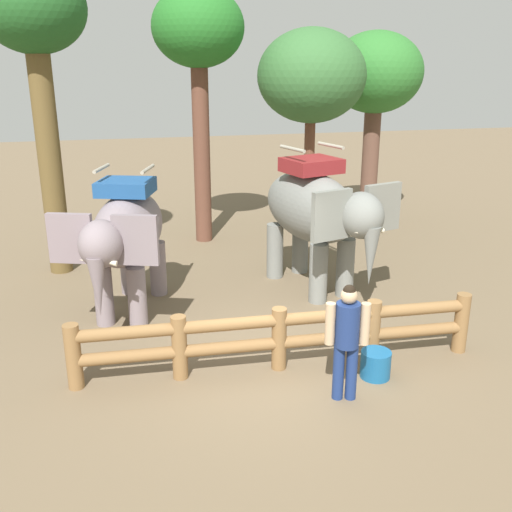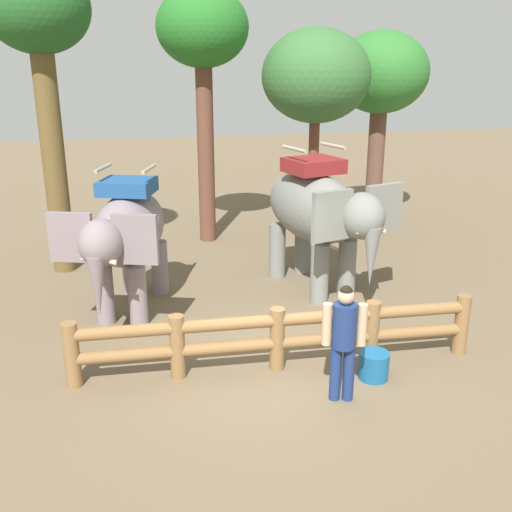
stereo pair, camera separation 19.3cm
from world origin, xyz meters
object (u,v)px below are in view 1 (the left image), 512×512
object	(u,v)px
elephant_center	(317,212)
feed_bucket	(376,364)
tree_far_left	(198,38)
elephant_near_left	(126,235)
tree_deep_back	(312,77)
tree_back_center	(375,77)
tree_far_right	(35,29)
tourist_woman_in_black	(347,334)
log_fence	(279,334)

from	to	relation	value
elephant_center	feed_bucket	bearing A→B (deg)	-94.00
tree_far_left	feed_bucket	world-z (taller)	tree_far_left
elephant_near_left	tree_deep_back	xyz separation A→B (m)	(5.04, 4.20, 2.71)
elephant_near_left	feed_bucket	bearing A→B (deg)	-43.06
elephant_near_left	elephant_center	world-z (taller)	elephant_center
elephant_near_left	tree_back_center	distance (m)	9.58
elephant_near_left	tree_far_left	xyz separation A→B (m)	(2.15, 4.54, 3.67)
elephant_center	tree_far_right	bearing A→B (deg)	155.31
elephant_center	tree_far_right	world-z (taller)	tree_far_right
tourist_woman_in_black	elephant_near_left	bearing A→B (deg)	127.26
elephant_center	tree_back_center	world-z (taller)	tree_back_center
elephant_near_left	tree_far_left	distance (m)	6.22
tree_deep_back	feed_bucket	bearing A→B (deg)	-100.11
tree_far_left	tree_back_center	xyz separation A→B (m)	(5.25, 0.92, -1.00)
tree_far_right	tree_deep_back	world-z (taller)	tree_far_right
tree_far_left	log_fence	bearing A→B (deg)	-89.10
tree_far_left	tree_deep_back	bearing A→B (deg)	-6.79
elephant_center	tourist_woman_in_black	world-z (taller)	elephant_center
elephant_center	tree_far_right	distance (m)	7.03
log_fence	tree_far_right	size ratio (longest dim) A/B	0.98
elephant_near_left	tree_back_center	world-z (taller)	tree_back_center
elephant_center	tree_back_center	xyz separation A→B (m)	(3.46, 5.12, 2.54)
elephant_center	tree_deep_back	world-z (taller)	tree_deep_back
tree_back_center	tree_deep_back	xyz separation A→B (m)	(-2.36, -1.27, 0.04)
tree_far_right	elephant_center	bearing A→B (deg)	-24.69
tree_far_right	tree_deep_back	xyz separation A→B (m)	(6.56, 1.35, -1.06)
tree_deep_back	tourist_woman_in_black	bearing A→B (deg)	-104.33
tree_deep_back	tree_far_right	bearing A→B (deg)	-168.38
log_fence	tree_back_center	xyz separation A→B (m)	(5.13, 8.28, 3.67)
log_fence	tree_deep_back	world-z (taller)	tree_deep_back
tree_back_center	tree_deep_back	distance (m)	2.68
log_fence	tourist_woman_in_black	bearing A→B (deg)	-57.09
log_fence	tree_deep_back	size ratio (longest dim) A/B	1.18
tree_far_left	tree_far_right	distance (m)	4.04
tree_far_right	feed_bucket	world-z (taller)	tree_far_right
tree_back_center	elephant_near_left	bearing A→B (deg)	-143.55
feed_bucket	tree_back_center	bearing A→B (deg)	67.29
log_fence	tree_back_center	bearing A→B (deg)	58.20
elephant_center	tourist_woman_in_black	bearing A→B (deg)	-102.92
tree_far_right	tourist_woman_in_black	bearing A→B (deg)	-56.40
tree_far_right	tree_deep_back	distance (m)	6.78
elephant_near_left	tree_deep_back	bearing A→B (deg)	39.83
tree_far_left	tree_deep_back	distance (m)	3.06
feed_bucket	tourist_woman_in_black	bearing A→B (deg)	-146.68
tree_far_left	elephant_center	bearing A→B (deg)	-66.92
log_fence	tree_back_center	world-z (taller)	tree_back_center
log_fence	feed_bucket	xyz separation A→B (m)	(1.41, -0.62, -0.38)
elephant_near_left	tree_back_center	bearing A→B (deg)	36.45
tourist_woman_in_black	tree_back_center	size ratio (longest dim) A/B	0.32
elephant_center	tourist_woman_in_black	distance (m)	4.41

